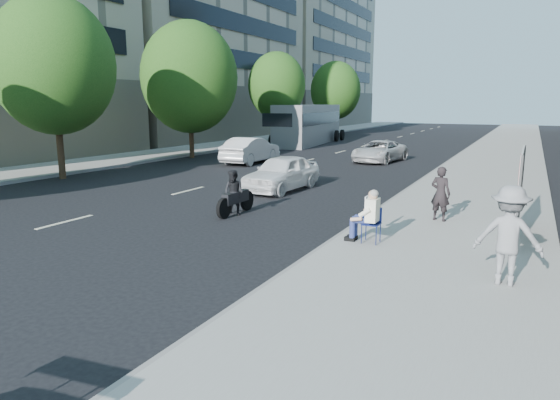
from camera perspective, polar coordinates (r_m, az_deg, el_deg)
The scene contains 17 objects.
ground at distance 10.42m, azimuth -8.21°, elevation -8.60°, with size 160.00×160.00×0.00m, color black.
near_sidewalk at distance 28.27m, azimuth 23.08°, elevation 3.25°, with size 5.00×120.00×0.15m, color gray.
far_sidewalk at distance 36.04m, azimuth -12.03°, elevation 5.40°, with size 4.50×120.00×0.15m, color gray.
far_bldg_north at distance 79.28m, azimuth -0.38°, elevation 18.69°, with size 22.00×28.00×28.00m, color #C9B697.
tree_far_b at distance 25.19m, azimuth -24.48°, elevation 13.85°, with size 5.40×5.40×8.24m.
tree_far_c at distance 32.47m, azimuth -10.31°, elevation 13.61°, with size 6.00×6.00×8.47m.
tree_far_d at distance 42.69m, azimuth -0.37°, elevation 12.95°, with size 4.80×4.80×7.65m.
tree_far_e at distance 55.52m, azimuth 6.35°, elevation 12.34°, with size 5.40×5.40×7.89m.
seated_protester at distance 12.23m, azimuth 9.97°, elevation -1.45°, with size 0.83×1.12×1.31m.
jogger at distance 10.11m, azimuth 24.65°, elevation -3.71°, with size 1.21×0.69×1.87m, color gray.
pedestrian_woman at distance 14.95m, azimuth 17.87°, elevation 0.70°, with size 0.57×0.37×1.57m, color black.
protest_banner at distance 13.81m, azimuth 25.71°, elevation 1.28°, with size 0.08×3.06×2.20m.
white_sedan_near at distance 20.09m, azimuth 0.18°, elevation 3.13°, with size 1.68×4.18×1.42m, color white.
white_sedan_mid at distance 29.34m, azimuth -3.38°, elevation 5.71°, with size 1.60×4.59×1.51m, color silver.
white_sedan_far at distance 30.49m, azimuth 11.30°, elevation 5.48°, with size 2.09×4.52×1.26m, color silver.
motorcycle at distance 15.74m, azimuth -5.23°, elevation 0.59°, with size 0.71×2.04×1.42m.
bus at distance 43.35m, azimuth 3.33°, elevation 8.61°, with size 3.96×12.30×3.30m.
Camera 1 is at (5.67, -8.02, 3.49)m, focal length 32.00 mm.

